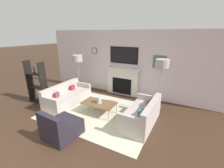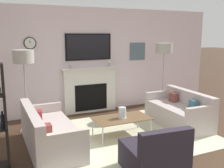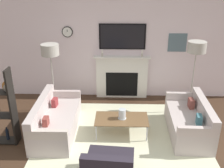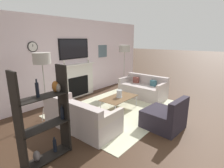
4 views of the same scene
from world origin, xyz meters
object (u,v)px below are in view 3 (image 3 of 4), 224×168
Objects in this scene: floor_lamp_left at (50,51)px; couch_right at (190,122)px; hurricane_candle at (122,114)px; coffee_table at (122,119)px; couch_left at (55,121)px; floor_lamp_right at (197,48)px.

couch_right is at bearing -17.79° from floor_lamp_left.
couch_right reaches higher than hurricane_candle.
hurricane_candle is at bearing 41.04° from coffee_table.
hurricane_candle is at bearing -1.53° from couch_left.
floor_lamp_left is at bearing 162.21° from couch_right.
floor_lamp_left is at bearing 148.30° from hurricane_candle.
floor_lamp_right reaches higher than hurricane_candle.
couch_right is (2.91, -0.00, 0.02)m from couch_left.
floor_lamp_right is (0.25, 1.01, 1.36)m from couch_right.
couch_right is 0.94× the size of floor_lamp_left.
couch_right is 3.55m from floor_lamp_left.
couch_right is at bearing 1.51° from hurricane_candle.
floor_lamp_left is at bearing 147.95° from coffee_table.
hurricane_candle is at bearing -148.35° from floor_lamp_right.
hurricane_candle is (-1.45, -0.04, 0.19)m from couch_right.
coffee_table is 5.21× the size of hurricane_candle.
couch_left is at bearing -162.25° from floor_lamp_right.
couch_right is 1.71m from floor_lamp_right.
coffee_table is (-1.46, -0.05, 0.07)m from couch_right.
couch_left is 1.64× the size of coffee_table.
couch_left is 1.02× the size of floor_lamp_right.
floor_lamp_right is (1.71, 1.06, 1.29)m from coffee_table.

